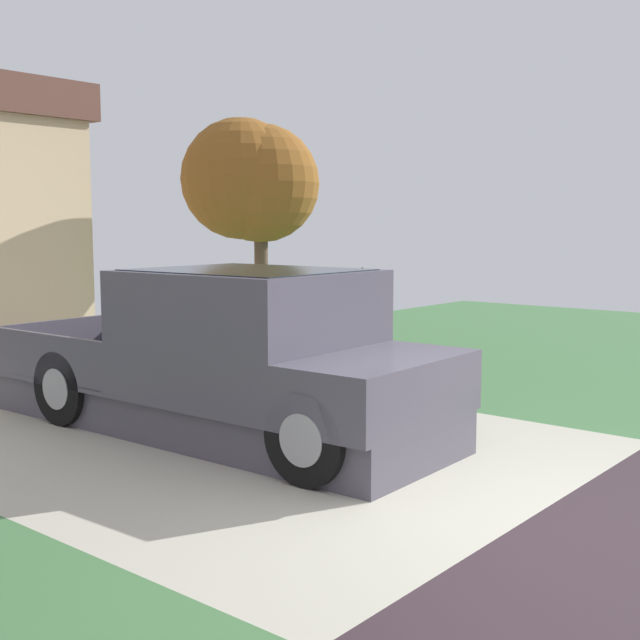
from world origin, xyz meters
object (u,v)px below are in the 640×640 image
person_with_hat (362,339)px  pickup_truck (240,360)px  front_yard_tree (251,182)px  handbag (384,412)px

person_with_hat → pickup_truck: bearing=4.5°
person_with_hat → front_yard_tree: front_yard_tree is taller
pickup_truck → handbag: 1.68m
person_with_hat → front_yard_tree: (3.24, 4.83, 1.96)m
person_with_hat → handbag: (0.03, -0.28, -0.77)m
front_yard_tree → person_with_hat: bearing=-123.8°
pickup_truck → front_yard_tree: front_yard_tree is taller
person_with_hat → handbag: size_ratio=3.80×
handbag → person_with_hat: bearing=95.1°
pickup_truck → front_yard_tree: (4.50, 4.24, 2.09)m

